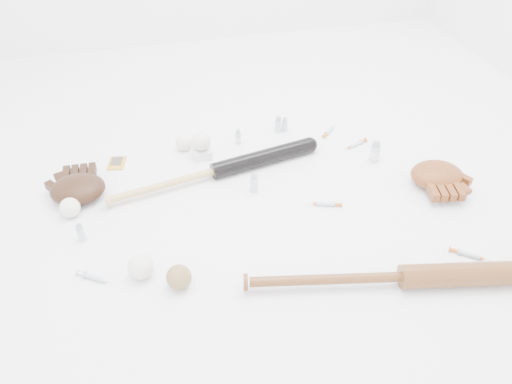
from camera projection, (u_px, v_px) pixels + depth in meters
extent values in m
plane|color=white|center=(250.00, 208.00, 1.76)|extent=(3.00, 3.00, 0.00)
cube|color=#BC8C22|center=(117.00, 163.00, 1.96)|extent=(0.08, 0.10, 0.00)
cube|color=white|center=(202.00, 153.00, 1.98)|extent=(0.07, 0.07, 0.04)
sphere|color=white|center=(201.00, 141.00, 1.95)|extent=(0.08, 0.08, 0.08)
sphere|color=white|center=(70.00, 208.00, 1.70)|extent=(0.07, 0.07, 0.07)
sphere|color=white|center=(184.00, 143.00, 2.01)|extent=(0.07, 0.07, 0.07)
sphere|color=white|center=(141.00, 267.00, 1.49)|extent=(0.08, 0.08, 0.08)
sphere|color=olive|center=(179.00, 277.00, 1.46)|extent=(0.08, 0.08, 0.08)
cylinder|color=silver|center=(278.00, 125.00, 2.11)|extent=(0.03, 0.03, 0.07)
cylinder|color=silver|center=(285.00, 125.00, 2.12)|extent=(0.02, 0.02, 0.06)
cylinder|color=silver|center=(254.00, 183.00, 1.81)|extent=(0.03, 0.03, 0.07)
cylinder|color=silver|center=(375.00, 152.00, 1.95)|extent=(0.04, 0.04, 0.09)
cylinder|color=silver|center=(81.00, 233.00, 1.61)|extent=(0.03, 0.03, 0.06)
cylinder|color=silver|center=(238.00, 137.00, 2.05)|extent=(0.02, 0.02, 0.06)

